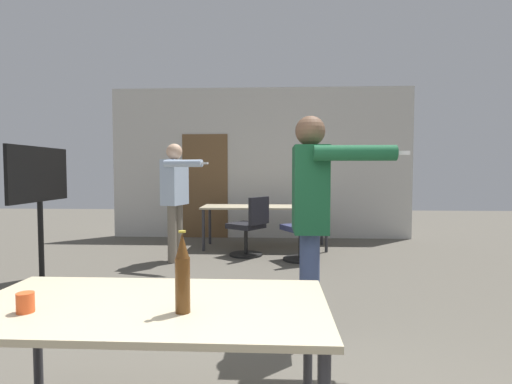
% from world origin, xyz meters
% --- Properties ---
extents(back_wall, '(5.90, 0.12, 2.95)m').
position_xyz_m(back_wall, '(-0.03, 6.40, 1.47)').
color(back_wall, beige).
rests_on(back_wall, ground_plane).
extents(conference_table_near, '(1.64, 0.83, 0.72)m').
position_xyz_m(conference_table_near, '(-0.28, 0.28, 0.66)').
color(conference_table_near, '#C6B793').
rests_on(conference_table_near, ground_plane).
extents(conference_table_far, '(2.15, 0.77, 0.72)m').
position_xyz_m(conference_table_far, '(0.12, 5.33, 0.66)').
color(conference_table_far, '#C6B793').
rests_on(conference_table_far, ground_plane).
extents(tv_screen, '(0.44, 1.13, 1.60)m').
position_xyz_m(tv_screen, '(-2.40, 2.92, 1.01)').
color(tv_screen, black).
rests_on(tv_screen, ground_plane).
extents(person_right_polo, '(0.74, 0.75, 1.72)m').
position_xyz_m(person_right_polo, '(-1.16, 4.23, 1.04)').
color(person_right_polo, slate).
rests_on(person_right_polo, ground_plane).
extents(person_center_tall, '(0.80, 0.69, 1.76)m').
position_xyz_m(person_center_tall, '(0.58, 1.66, 1.06)').
color(person_center_tall, '#3D4C75').
rests_on(person_center_tall, ground_plane).
extents(office_chair_far_left, '(0.64, 0.67, 0.95)m').
position_xyz_m(office_chair_far_left, '(0.71, 4.33, 0.45)').
color(office_chair_far_left, black).
rests_on(office_chair_far_left, ground_plane).
extents(office_chair_side_rolled, '(0.68, 0.67, 0.93)m').
position_xyz_m(office_chair_side_rolled, '(-0.10, 4.65, 0.44)').
color(office_chair_side_rolled, black).
rests_on(office_chair_side_rolled, ground_plane).
extents(beer_bottle, '(0.06, 0.06, 0.35)m').
position_xyz_m(beer_bottle, '(-0.10, 0.17, 0.89)').
color(beer_bottle, '#563314').
rests_on(beer_bottle, conference_table_near).
extents(drink_cup, '(0.07, 0.07, 0.09)m').
position_xyz_m(drink_cup, '(-0.77, 0.13, 0.77)').
color(drink_cup, '#E05123').
rests_on(drink_cup, conference_table_near).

